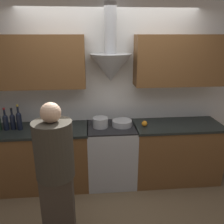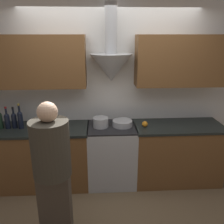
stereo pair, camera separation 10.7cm
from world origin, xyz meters
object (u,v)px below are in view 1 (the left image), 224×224
Objects in this scene: wine_bottle_4 at (13,121)px; orange_fruit at (144,124)px; stock_pot at (100,122)px; person_foreground_left at (56,172)px; stove_range at (111,154)px; mixing_bowl at (122,123)px; wine_bottle_3 at (6,121)px; wine_bottle_5 at (19,120)px.

wine_bottle_4 is 3.74× the size of orange_fruit.
stock_pot is 0.14× the size of person_foreground_left.
mixing_bowl reaches higher than stove_range.
wine_bottle_4 is at bearing 123.26° from person_foreground_left.
mixing_bowl is 0.18× the size of person_foreground_left.
person_foreground_left is (0.80, -1.07, -0.16)m from wine_bottle_3.
mixing_bowl is at bearing 0.42° from wine_bottle_5.
stove_range is 2.85× the size of wine_bottle_3.
stove_range is 0.54m from stock_pot.
person_foreground_left is at bearing -121.42° from stove_range.
wine_bottle_5 is at bearing -179.97° from stove_range.
orange_fruit is 0.05× the size of person_foreground_left.
stove_range is at bearing -0.37° from wine_bottle_3.
orange_fruit is at bearing -1.49° from wine_bottle_3.
stock_pot is at bearing -0.13° from wine_bottle_5.
wine_bottle_4 is 1.52m from mixing_bowl.
orange_fruit is (1.83, -0.06, -0.08)m from wine_bottle_4.
mixing_bowl is at bearing 3.62° from stove_range.
wine_bottle_5 reaches higher than stock_pot.
stock_pot is (1.20, -0.03, -0.06)m from wine_bottle_4.
wine_bottle_5 is at bearing 179.87° from stock_pot.
stove_range is 0.57× the size of person_foreground_left.
wine_bottle_4 reaches higher than stock_pot.
wine_bottle_4 is at bearing 178.72° from stock_pot.
stock_pot is at bearing 65.03° from person_foreground_left.
wine_bottle_3 is 1.44× the size of stock_pot.
wine_bottle_4 is at bearing 179.00° from stove_range.
stove_range is 2.51× the size of wine_bottle_5.
wine_bottle_3 is 1.35m from person_foreground_left.
stock_pot is (1.11, -0.00, -0.07)m from wine_bottle_5.
wine_bottle_4 is 1.08× the size of mixing_bowl.
wine_bottle_4 is at bearing 178.00° from orange_fruit.
wine_bottle_3 is at bearing 179.63° from stove_range.
wine_bottle_5 is 1.64× the size of stock_pot.
stove_range is at bearing 1.16° from stock_pot.
stock_pot is 0.63m from orange_fruit.
wine_bottle_5 is 4.40× the size of orange_fruit.
wine_bottle_4 is 0.10m from wine_bottle_5.
person_foreground_left reaches higher than wine_bottle_5.
stove_range is at bearing -1.00° from wine_bottle_4.
stove_range is 4.11× the size of stock_pot.
stove_range is at bearing 175.11° from orange_fruit.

